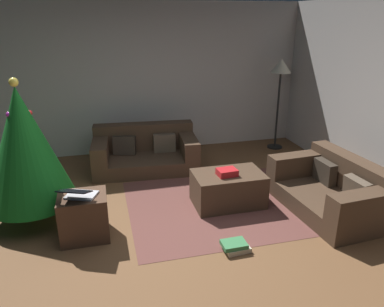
{
  "coord_description": "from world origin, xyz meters",
  "views": [
    {
      "loc": [
        -0.57,
        -3.39,
        2.33
      ],
      "look_at": [
        0.48,
        0.71,
        0.75
      ],
      "focal_mm": 34.25,
      "sensor_mm": 36.0,
      "label": 1
    }
  ],
  "objects_px": {
    "book_stack": "(235,246)",
    "tv_remote": "(229,172)",
    "couch_left": "(145,152)",
    "gift_box": "(227,172)",
    "christmas_tree": "(24,147)",
    "corner_lamp": "(281,73)",
    "ottoman": "(228,189)",
    "side_table": "(84,217)",
    "couch_right": "(334,190)",
    "laptop": "(79,194)"
  },
  "relations": [
    {
      "from": "book_stack",
      "to": "tv_remote",
      "type": "bearing_deg",
      "value": 74.5
    },
    {
      "from": "couch_left",
      "to": "gift_box",
      "type": "distance_m",
      "value": 1.83
    },
    {
      "from": "tv_remote",
      "to": "christmas_tree",
      "type": "xyz_separation_m",
      "value": [
        -2.42,
        0.2,
        0.49
      ]
    },
    {
      "from": "gift_box",
      "to": "book_stack",
      "type": "xyz_separation_m",
      "value": [
        -0.23,
        -0.95,
        -0.43
      ]
    },
    {
      "from": "corner_lamp",
      "to": "ottoman",
      "type": "bearing_deg",
      "value": -130.55
    },
    {
      "from": "couch_left",
      "to": "ottoman",
      "type": "relative_size",
      "value": 1.89
    },
    {
      "from": "side_table",
      "to": "book_stack",
      "type": "height_order",
      "value": "side_table"
    },
    {
      "from": "christmas_tree",
      "to": "book_stack",
      "type": "height_order",
      "value": "christmas_tree"
    },
    {
      "from": "side_table",
      "to": "couch_left",
      "type": "bearing_deg",
      "value": 63.81
    },
    {
      "from": "gift_box",
      "to": "book_stack",
      "type": "distance_m",
      "value": 1.07
    },
    {
      "from": "couch_right",
      "to": "laptop",
      "type": "distance_m",
      "value": 3.12
    },
    {
      "from": "couch_right",
      "to": "corner_lamp",
      "type": "relative_size",
      "value": 0.95
    },
    {
      "from": "gift_box",
      "to": "tv_remote",
      "type": "relative_size",
      "value": 1.52
    },
    {
      "from": "couch_left",
      "to": "couch_right",
      "type": "xyz_separation_m",
      "value": [
        2.16,
        -2.0,
        -0.0
      ]
    },
    {
      "from": "side_table",
      "to": "tv_remote",
      "type": "bearing_deg",
      "value": 10.9
    },
    {
      "from": "couch_left",
      "to": "side_table",
      "type": "xyz_separation_m",
      "value": [
        -0.93,
        -1.89,
        -0.01
      ]
    },
    {
      "from": "ottoman",
      "to": "christmas_tree",
      "type": "relative_size",
      "value": 0.52
    },
    {
      "from": "gift_box",
      "to": "corner_lamp",
      "type": "height_order",
      "value": "corner_lamp"
    },
    {
      "from": "corner_lamp",
      "to": "tv_remote",
      "type": "bearing_deg",
      "value": -130.58
    },
    {
      "from": "side_table",
      "to": "corner_lamp",
      "type": "bearing_deg",
      "value": 33.06
    },
    {
      "from": "couch_right",
      "to": "side_table",
      "type": "distance_m",
      "value": 3.09
    },
    {
      "from": "side_table",
      "to": "ottoman",
      "type": "bearing_deg",
      "value": 10.45
    },
    {
      "from": "side_table",
      "to": "gift_box",
      "type": "bearing_deg",
      "value": 9.08
    },
    {
      "from": "couch_left",
      "to": "tv_remote",
      "type": "xyz_separation_m",
      "value": [
        0.89,
        -1.54,
        0.19
      ]
    },
    {
      "from": "side_table",
      "to": "book_stack",
      "type": "relative_size",
      "value": 1.74
    },
    {
      "from": "couch_left",
      "to": "christmas_tree",
      "type": "xyz_separation_m",
      "value": [
        -1.53,
        -1.34,
        0.68
      ]
    },
    {
      "from": "gift_box",
      "to": "side_table",
      "type": "height_order",
      "value": "gift_box"
    },
    {
      "from": "book_stack",
      "to": "corner_lamp",
      "type": "height_order",
      "value": "corner_lamp"
    },
    {
      "from": "book_stack",
      "to": "corner_lamp",
      "type": "distance_m",
      "value": 3.73
    },
    {
      "from": "gift_box",
      "to": "corner_lamp",
      "type": "distance_m",
      "value": 2.73
    },
    {
      "from": "couch_right",
      "to": "tv_remote",
      "type": "bearing_deg",
      "value": 65.83
    },
    {
      "from": "side_table",
      "to": "laptop",
      "type": "bearing_deg",
      "value": -112.6
    },
    {
      "from": "couch_left",
      "to": "ottoman",
      "type": "bearing_deg",
      "value": 124.01
    },
    {
      "from": "couch_right",
      "to": "tv_remote",
      "type": "distance_m",
      "value": 1.36
    },
    {
      "from": "couch_left",
      "to": "gift_box",
      "type": "bearing_deg",
      "value": 122.08
    },
    {
      "from": "tv_remote",
      "to": "side_table",
      "type": "bearing_deg",
      "value": -153.96
    },
    {
      "from": "tv_remote",
      "to": "christmas_tree",
      "type": "height_order",
      "value": "christmas_tree"
    },
    {
      "from": "book_stack",
      "to": "couch_right",
      "type": "bearing_deg",
      "value": 19.73
    },
    {
      "from": "couch_left",
      "to": "side_table",
      "type": "bearing_deg",
      "value": 68.31
    },
    {
      "from": "couch_right",
      "to": "gift_box",
      "type": "relative_size",
      "value": 6.47
    },
    {
      "from": "christmas_tree",
      "to": "corner_lamp",
      "type": "xyz_separation_m",
      "value": [
        4.04,
        1.69,
        0.46
      ]
    },
    {
      "from": "couch_right",
      "to": "ottoman",
      "type": "distance_m",
      "value": 1.35
    },
    {
      "from": "couch_left",
      "to": "side_table",
      "type": "height_order",
      "value": "couch_left"
    },
    {
      "from": "gift_box",
      "to": "side_table",
      "type": "xyz_separation_m",
      "value": [
        -1.77,
        -0.28,
        -0.22
      ]
    },
    {
      "from": "side_table",
      "to": "couch_right",
      "type": "bearing_deg",
      "value": -2.12
    },
    {
      "from": "tv_remote",
      "to": "book_stack",
      "type": "relative_size",
      "value": 0.53
    },
    {
      "from": "christmas_tree",
      "to": "book_stack",
      "type": "distance_m",
      "value": 2.62
    },
    {
      "from": "couch_right",
      "to": "corner_lamp",
      "type": "height_order",
      "value": "corner_lamp"
    },
    {
      "from": "christmas_tree",
      "to": "side_table",
      "type": "relative_size",
      "value": 3.32
    },
    {
      "from": "ottoman",
      "to": "gift_box",
      "type": "height_order",
      "value": "gift_box"
    }
  ]
}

